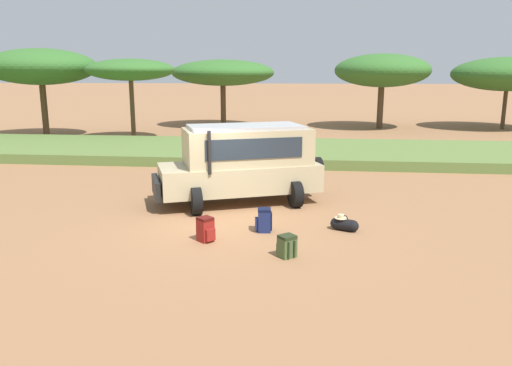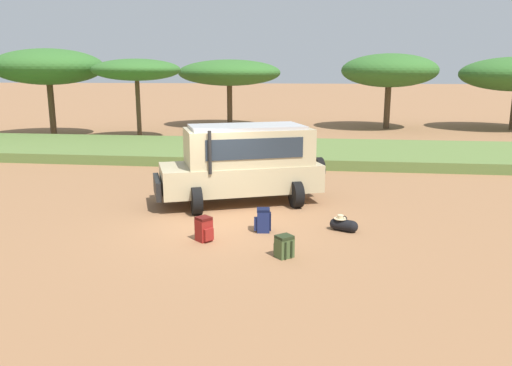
{
  "view_description": "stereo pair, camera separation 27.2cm",
  "coord_description": "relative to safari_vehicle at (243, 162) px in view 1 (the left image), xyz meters",
  "views": [
    {
      "loc": [
        2.35,
        -12.8,
        4.05
      ],
      "look_at": [
        0.86,
        0.73,
        1.0
      ],
      "focal_mm": 35.0,
      "sensor_mm": 36.0,
      "label": 1
    },
    {
      "loc": [
        2.62,
        -12.77,
        4.05
      ],
      "look_at": [
        0.86,
        0.73,
        1.0
      ],
      "focal_mm": 35.0,
      "sensor_mm": 36.0,
      "label": 2
    }
  ],
  "objects": [
    {
      "name": "acacia_tree_centre_back",
      "position": [
        -8.43,
        13.56,
        2.83
      ],
      "size": [
        5.13,
        5.09,
        4.77
      ],
      "color": "brown",
      "rests_on": "ground_plane"
    },
    {
      "name": "acacia_tree_far_right",
      "position": [
        7.03,
        21.91,
        2.81
      ],
      "size": [
        6.73,
        6.8,
        5.29
      ],
      "color": "brown",
      "rests_on": "ground_plane"
    },
    {
      "name": "duffel_bag_low_black_case",
      "position": [
        3.01,
        -2.53,
        -1.13
      ],
      "size": [
        0.72,
        0.49,
        0.41
      ],
      "color": "black",
      "rests_on": "ground_plane"
    },
    {
      "name": "acacia_tree_right_mid",
      "position": [
        -4.46,
        21.91,
        2.65
      ],
      "size": [
        7.56,
        6.67,
        4.9
      ],
      "color": "brown",
      "rests_on": "ground_plane"
    },
    {
      "name": "ground_plane",
      "position": [
        -0.27,
        -2.33,
        -1.29
      ],
      "size": [
        320.0,
        320.0,
        0.0
      ],
      "primitive_type": "plane",
      "color": "#936642"
    },
    {
      "name": "grass_bank",
      "position": [
        -0.27,
        8.99,
        -1.07
      ],
      "size": [
        120.0,
        7.0,
        0.44
      ],
      "color": "#5B7538",
      "rests_on": "ground_plane"
    },
    {
      "name": "acacia_tree_left_mid",
      "position": [
        -14.41,
        14.45,
        3.02
      ],
      "size": [
        6.82,
        6.01,
        5.42
      ],
      "color": "brown",
      "rests_on": "ground_plane"
    },
    {
      "name": "backpack_near_rear_wheel",
      "position": [
        0.93,
        -2.85,
        -1.0
      ],
      "size": [
        0.46,
        0.39,
        0.61
      ],
      "color": "navy",
      "rests_on": "ground_plane"
    },
    {
      "name": "backpack_beside_front_wheel",
      "position": [
        -0.4,
        -3.76,
        -1.0
      ],
      "size": [
        0.49,
        0.48,
        0.6
      ],
      "color": "maroon",
      "rests_on": "ground_plane"
    },
    {
      "name": "backpack_cluster_center",
      "position": [
        1.61,
        -4.6,
        -1.05
      ],
      "size": [
        0.48,
        0.49,
        0.51
      ],
      "color": "#42562D",
      "rests_on": "ground_plane"
    },
    {
      "name": "safari_vehicle",
      "position": [
        0.0,
        0.0,
        0.0
      ],
      "size": [
        5.41,
        3.77,
        2.44
      ],
      "color": "tan",
      "rests_on": "ground_plane"
    },
    {
      "name": "acacia_tree_distant_right",
      "position": [
        15.77,
        22.44,
        2.57
      ],
      "size": [
        7.68,
        7.2,
        5.05
      ],
      "color": "brown",
      "rests_on": "ground_plane"
    }
  ]
}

